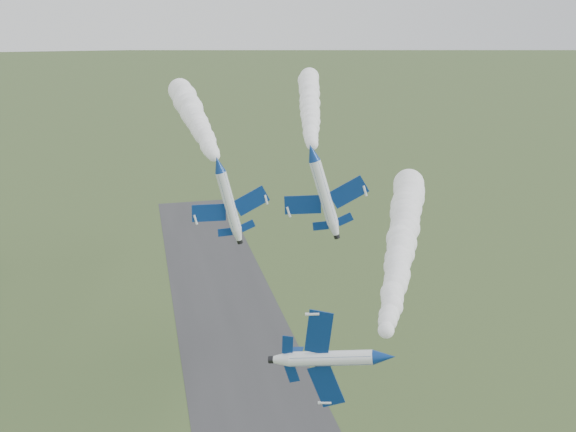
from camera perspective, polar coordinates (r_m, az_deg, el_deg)
name	(u,v)px	position (r m, az deg, el deg)	size (l,w,h in m)	color
runway	(262,420)	(113.72, -2.29, -17.64)	(24.00, 260.00, 0.04)	#313234
jet_lead	(385,357)	(66.13, 8.58, -12.33)	(7.69, 12.46, 10.74)	white
smoke_trail_jet_lead	(402,240)	(93.40, 10.07, -2.10)	(5.47, 55.17, 5.47)	white
jet_pair_left	(218,164)	(86.53, -6.20, 4.58)	(10.49, 12.91, 3.79)	white
smoke_trail_jet_pair_left	(194,116)	(120.08, -8.33, 8.78)	(5.36, 62.97, 5.36)	white
jet_pair_right	(312,152)	(87.82, 2.15, 5.67)	(11.58, 14.08, 4.48)	white
smoke_trail_jet_pair_right	(310,102)	(127.31, 1.95, 10.07)	(4.77, 72.75, 4.77)	white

